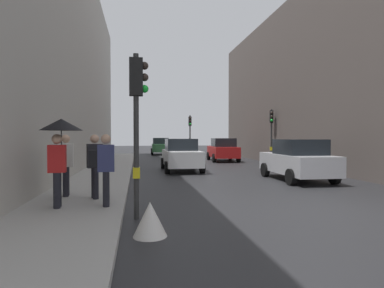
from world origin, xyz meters
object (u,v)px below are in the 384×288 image
Objects in this scene: car_green_estate at (161,146)px; warning_sign_triangle at (150,219)px; traffic_light_far_median at (190,128)px; traffic_light_mid_street at (271,126)px; pedestrian_with_black_backpack at (64,161)px; pedestrian_with_grey_backpack at (104,165)px; pedestrian_in_dark_coat at (95,163)px; traffic_light_near_left at (137,105)px; car_silver_hatchback at (297,160)px; car_red_sedan at (223,150)px; car_white_compact at (181,155)px; pedestrian_with_umbrella at (60,138)px.

car_green_estate is 27.90m from warning_sign_triangle.
traffic_light_far_median reaches higher than car_green_estate.
traffic_light_mid_street is 2.13× the size of pedestrian_with_black_backpack.
pedestrian_in_dark_coat is (-0.36, 1.04, -0.03)m from pedestrian_with_grey_backpack.
pedestrian_with_grey_backpack is (-3.19, -25.72, 0.29)m from car_green_estate.
warning_sign_triangle is (0.23, -1.34, -2.25)m from traffic_light_near_left.
traffic_light_far_median reaches higher than car_silver_hatchback.
traffic_light_mid_street is 4.34m from car_red_sedan.
traffic_light_near_left is 2.11× the size of pedestrian_with_black_backpack.
pedestrian_in_dark_coat reaches higher than car_white_compact.
warning_sign_triangle is at bearing -80.14° from traffic_light_near_left.
car_silver_hatchback is at bearing -46.86° from car_white_compact.
traffic_light_mid_street is 5.81× the size of warning_sign_triangle.
traffic_light_mid_street reaches higher than pedestrian_in_dark_coat.
traffic_light_far_median reaches higher than traffic_light_mid_street.
traffic_light_mid_street is 0.89× the size of car_green_estate.
car_white_compact is (-2.33, -11.13, -1.75)m from traffic_light_far_median.
pedestrian_with_umbrella is at bearing -131.01° from traffic_light_mid_street.
car_white_compact is 11.55m from warning_sign_triangle.
traffic_light_far_median is 1.78× the size of pedestrian_with_umbrella.
pedestrian_with_umbrella is at bearing -123.54° from pedestrian_in_dark_coat.
car_silver_hatchback is 2.40× the size of pedestrian_with_grey_backpack.
pedestrian_with_umbrella is 1.21× the size of pedestrian_with_grey_backpack.
traffic_light_far_median is at bearing 97.43° from car_silver_hatchback.
pedestrian_with_black_backpack and pedestrian_in_dark_coat have the same top height.
pedestrian_in_dark_coat is at bearing -155.94° from car_silver_hatchback.
warning_sign_triangle is (1.39, -3.12, -0.81)m from pedestrian_in_dark_coat.
traffic_light_near_left is 2.57m from pedestrian_in_dark_coat.
traffic_light_far_median reaches higher than pedestrian_with_grey_backpack.
warning_sign_triangle is (-2.13, -11.33, -0.55)m from car_white_compact.
car_green_estate and car_white_compact have the same top height.
car_silver_hatchback is at bearing -82.57° from traffic_light_far_median.
pedestrian_with_black_backpack is at bearing 129.38° from pedestrian_with_grey_backpack.
pedestrian_with_umbrella is at bearing 134.42° from warning_sign_triangle.
traffic_light_near_left reaches higher than car_white_compact.
pedestrian_with_black_backpack is at bearing 98.99° from pedestrian_with_umbrella.
car_red_sedan is at bearing 58.70° from pedestrian_with_black_backpack.
traffic_light_far_median is 0.90× the size of car_silver_hatchback.
car_green_estate is 2.40× the size of pedestrian_with_black_backpack.
car_silver_hatchback and car_green_estate have the same top height.
car_silver_hatchback is at bearing 38.24° from traffic_light_near_left.
pedestrian_in_dark_coat is (-1.16, 1.79, -1.44)m from traffic_light_near_left.
traffic_light_near_left is 8.76m from car_silver_hatchback.
car_green_estate is at bearing 82.93° from pedestrian_with_grey_backpack.
car_green_estate is 26.06m from pedestrian_with_umbrella.
traffic_light_near_left reaches higher than car_silver_hatchback.
traffic_light_far_median is 20.26m from pedestrian_in_dark_coat.
traffic_light_far_median is 2.15× the size of pedestrian_with_grey_backpack.
car_red_sedan and car_white_compact have the same top height.
traffic_light_near_left is at bearing -111.58° from car_red_sedan.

